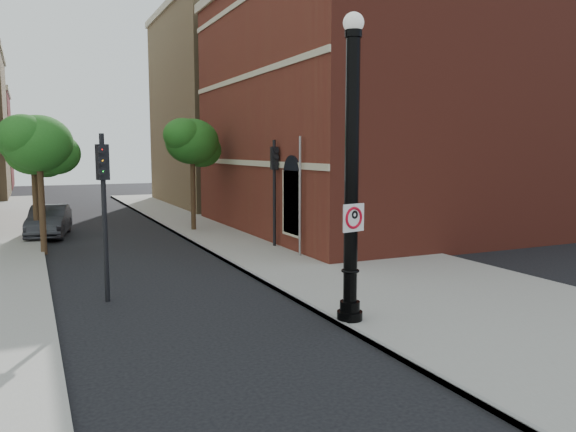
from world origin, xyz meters
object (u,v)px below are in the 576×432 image
traffic_signal_right (274,176)px  traffic_signal_left (103,189)px  parked_car (49,221)px  lamppost (351,185)px  no_parking_sign (354,218)px

traffic_signal_right → traffic_signal_left: bearing=-136.6°
traffic_signal_left → traffic_signal_right: bearing=22.4°
traffic_signal_right → parked_car: bearing=144.4°
lamppost → no_parking_sign: bearing=-101.8°
parked_car → traffic_signal_left: bearing=-75.9°
parked_car → traffic_signal_right: size_ratio=1.00×
lamppost → traffic_signal_left: (-4.94, 4.50, -0.24)m
parked_car → traffic_signal_right: 11.50m
no_parking_sign → parked_car: bearing=96.0°
traffic_signal_right → lamppost: bearing=-97.8°
lamppost → parked_car: 18.81m
no_parking_sign → parked_car: size_ratio=0.14×
lamppost → parked_car: size_ratio=1.58×
no_parking_sign → traffic_signal_right: size_ratio=0.14×
traffic_signal_left → parked_car: bearing=79.4°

